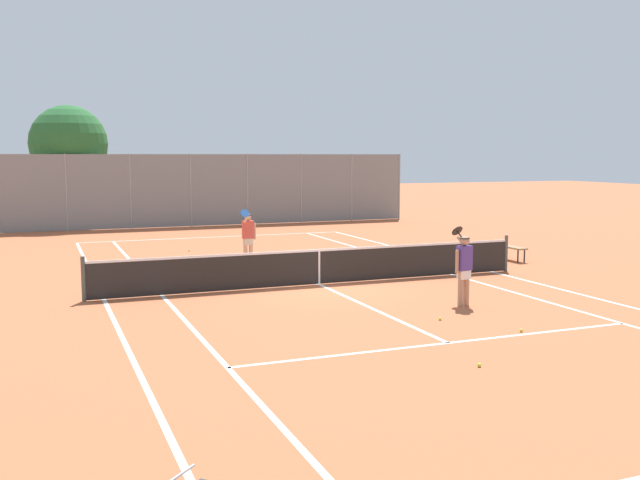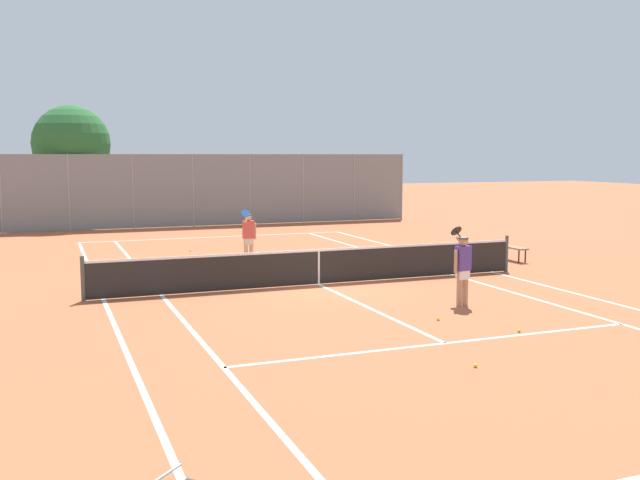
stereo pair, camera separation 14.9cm
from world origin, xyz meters
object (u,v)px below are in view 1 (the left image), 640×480
(player_near_side, at_px, (464,266))
(courtside_bench, at_px, (509,248))
(tennis_net, at_px, (319,266))
(player_far_left, at_px, (248,235))
(loose_tennis_ball_0, at_px, (521,330))
(tree_behind_left, at_px, (71,145))
(loose_tennis_ball_2, at_px, (440,319))
(loose_tennis_ball_1, at_px, (479,365))
(loose_tennis_ball_3, at_px, (189,250))

(player_near_side, distance_m, courtside_bench, 7.75)
(tennis_net, height_order, player_far_left, player_far_left)
(loose_tennis_ball_0, bearing_deg, tree_behind_left, 105.85)
(player_far_left, height_order, loose_tennis_ball_0, player_far_left)
(tennis_net, distance_m, loose_tennis_ball_2, 4.87)
(player_near_side, height_order, tree_behind_left, tree_behind_left)
(loose_tennis_ball_1, bearing_deg, tree_behind_left, 100.60)
(player_far_left, bearing_deg, loose_tennis_ball_2, -79.89)
(player_near_side, relative_size, tree_behind_left, 0.31)
(loose_tennis_ball_2, bearing_deg, player_far_left, 100.11)
(tennis_net, height_order, loose_tennis_ball_2, tennis_net)
(player_near_side, xyz_separation_m, courtside_bench, (5.38, 5.56, -0.52))
(tennis_net, xyz_separation_m, loose_tennis_ball_1, (-0.32, -7.87, -0.48))
(loose_tennis_ball_1, xyz_separation_m, tree_behind_left, (-4.95, 26.45, 3.85))
(player_near_side, bearing_deg, player_far_left, 109.96)
(tennis_net, relative_size, loose_tennis_ball_3, 181.82)
(loose_tennis_ball_1, distance_m, tree_behind_left, 27.18)
(player_near_side, bearing_deg, loose_tennis_ball_2, -139.26)
(tennis_net, relative_size, player_far_left, 6.76)
(loose_tennis_ball_0, height_order, loose_tennis_ball_2, same)
(loose_tennis_ball_1, height_order, loose_tennis_ball_2, same)
(loose_tennis_ball_2, relative_size, courtside_bench, 0.04)
(player_near_side, bearing_deg, loose_tennis_ball_3, 108.97)
(player_far_left, relative_size, loose_tennis_ball_2, 26.88)
(player_near_side, distance_m, loose_tennis_ball_2, 1.88)
(loose_tennis_ball_1, relative_size, tree_behind_left, 0.01)
(player_near_side, bearing_deg, tree_behind_left, 108.25)
(player_far_left, bearing_deg, loose_tennis_ball_3, 106.85)
(player_far_left, height_order, loose_tennis_ball_1, player_far_left)
(loose_tennis_ball_0, bearing_deg, loose_tennis_ball_3, 104.59)
(loose_tennis_ball_2, relative_size, tree_behind_left, 0.01)
(tree_behind_left, bearing_deg, loose_tennis_ball_1, -79.40)
(loose_tennis_ball_3, bearing_deg, player_near_side, -71.03)
(player_near_side, height_order, player_far_left, same)
(tennis_net, relative_size, player_near_side, 6.76)
(courtside_bench, bearing_deg, loose_tennis_ball_2, -134.95)
(tennis_net, bearing_deg, loose_tennis_ball_2, -80.26)
(loose_tennis_ball_3, xyz_separation_m, tree_behind_left, (-3.38, 10.73, 3.85))
(player_far_left, distance_m, tree_behind_left, 15.43)
(player_near_side, distance_m, tree_behind_left, 23.64)
(tennis_net, bearing_deg, player_far_left, 100.53)
(player_near_side, bearing_deg, loose_tennis_ball_1, -119.84)
(player_far_left, bearing_deg, loose_tennis_ball_0, -76.24)
(tennis_net, bearing_deg, loose_tennis_ball_3, 103.57)
(loose_tennis_ball_1, distance_m, courtside_bench, 12.46)
(loose_tennis_ball_1, xyz_separation_m, loose_tennis_ball_2, (1.14, 3.10, 0.00))
(courtside_bench, distance_m, tree_behind_left, 21.29)
(player_near_side, xyz_separation_m, loose_tennis_ball_2, (-1.25, -1.08, -0.89))
(loose_tennis_ball_1, height_order, tree_behind_left, tree_behind_left)
(loose_tennis_ball_2, height_order, courtside_bench, courtside_bench)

